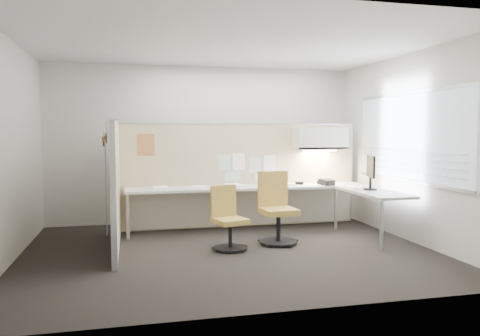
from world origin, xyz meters
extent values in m
cube|color=black|center=(0.00, 0.00, -0.01)|extent=(5.50, 4.50, 0.01)
cube|color=white|center=(0.00, 0.00, 2.80)|extent=(5.50, 4.50, 0.01)
cube|color=beige|center=(0.00, 2.25, 1.40)|extent=(5.50, 0.02, 2.80)
cube|color=beige|center=(0.00, -2.25, 1.40)|extent=(5.50, 0.02, 2.80)
cube|color=beige|center=(-2.75, 0.00, 1.40)|extent=(0.02, 4.50, 2.80)
cube|color=beige|center=(2.75, 0.00, 1.40)|extent=(0.02, 4.50, 2.80)
cube|color=#A7B2C2|center=(2.73, 0.00, 1.55)|extent=(0.01, 2.80, 1.30)
cube|color=#C4B087|center=(0.55, 1.60, 0.88)|extent=(4.10, 0.06, 1.75)
cube|color=#C4B087|center=(-1.50, 0.50, 0.88)|extent=(0.06, 2.20, 1.75)
cube|color=beige|center=(0.60, 1.27, 0.71)|extent=(4.00, 0.60, 0.04)
cube|color=beige|center=(2.30, 0.23, 0.71)|extent=(0.60, 1.47, 0.04)
cube|color=beige|center=(0.60, 1.54, 0.34)|extent=(3.90, 0.02, 0.64)
cylinder|color=#A5A8AA|center=(-1.35, 1.02, 0.34)|extent=(0.05, 0.05, 0.69)
cylinder|color=#A5A8AA|center=(2.05, -0.45, 0.34)|extent=(0.05, 0.05, 0.69)
cylinder|color=#A5A8AA|center=(2.05, 1.02, 0.34)|extent=(0.05, 0.05, 0.69)
cube|color=beige|center=(1.90, 1.39, 1.51)|extent=(0.90, 0.36, 0.38)
cube|color=#FFEABF|center=(1.90, 1.39, 1.30)|extent=(0.60, 0.06, 0.02)
cube|color=#8CBF8C|center=(0.25, 1.57, 1.10)|extent=(0.21, 0.00, 0.28)
cube|color=white|center=(0.50, 1.57, 1.12)|extent=(0.21, 0.00, 0.28)
cube|color=#8CBF8C|center=(0.78, 1.57, 1.05)|extent=(0.21, 0.00, 0.28)
cube|color=white|center=(1.05, 1.57, 1.08)|extent=(0.21, 0.00, 0.28)
cube|color=#8CBF8C|center=(0.40, 1.57, 0.88)|extent=(0.28, 0.00, 0.18)
cube|color=white|center=(0.90, 1.57, 0.86)|extent=(0.21, 0.00, 0.14)
cube|color=orange|center=(-1.05, 1.57, 1.42)|extent=(0.28, 0.00, 0.35)
cylinder|color=black|center=(0.02, 0.03, 0.03)|extent=(0.46, 0.46, 0.03)
cylinder|color=black|center=(0.02, 0.03, 0.20)|extent=(0.05, 0.05, 0.35)
cube|color=#EFC459|center=(0.02, 0.03, 0.41)|extent=(0.51, 0.51, 0.07)
cube|color=#EFC459|center=(-0.03, 0.22, 0.66)|extent=(0.39, 0.17, 0.44)
cylinder|color=black|center=(0.78, 0.22, 0.03)|extent=(0.54, 0.54, 0.03)
cylinder|color=black|center=(0.78, 0.22, 0.24)|extent=(0.06, 0.06, 0.42)
cube|color=#EFC459|center=(0.78, 0.22, 0.48)|extent=(0.52, 0.52, 0.08)
cube|color=#EFC459|center=(0.76, 0.45, 0.78)|extent=(0.46, 0.10, 0.52)
cylinder|color=black|center=(2.30, 0.34, 0.75)|extent=(0.21, 0.21, 0.02)
cylinder|color=black|center=(2.30, 0.34, 0.83)|extent=(0.04, 0.04, 0.19)
cube|color=black|center=(2.30, 0.34, 1.10)|extent=(0.18, 0.49, 0.33)
cube|color=black|center=(2.30, 0.34, 1.10)|extent=(0.14, 0.44, 0.29)
cube|color=black|center=(1.93, 1.12, 0.78)|extent=(0.25, 0.24, 0.12)
cylinder|color=black|center=(1.84, 1.14, 0.81)|extent=(0.08, 0.17, 0.04)
cube|color=black|center=(1.50, 1.30, 0.76)|extent=(0.15, 0.08, 0.05)
cube|color=black|center=(1.87, 1.30, 0.76)|extent=(0.11, 0.09, 0.06)
cube|color=silver|center=(-1.50, -0.50, 1.77)|extent=(0.14, 0.02, 0.02)
cylinder|color=silver|center=(-1.57, -0.50, 1.69)|extent=(0.02, 0.02, 0.14)
cube|color=#AD7F4C|center=(-1.57, -0.50, 1.56)|extent=(0.02, 0.42, 0.12)
cube|color=#AD7F4C|center=(-1.60, -0.47, 1.52)|extent=(0.02, 0.42, 0.12)
cube|color=#B5B3BE|center=(-1.58, -0.55, 0.95)|extent=(0.01, 0.07, 1.06)
cube|color=white|center=(-0.84, 1.21, 0.75)|extent=(0.24, 0.31, 0.04)
cube|color=white|center=(-0.23, 1.28, 0.74)|extent=(0.27, 0.33, 0.02)
cube|color=white|center=(0.34, 1.24, 0.75)|extent=(0.28, 0.34, 0.05)
cube|color=white|center=(0.99, 1.31, 0.74)|extent=(0.29, 0.34, 0.01)
cube|color=white|center=(1.26, 1.27, 0.74)|extent=(0.24, 0.31, 0.03)
cube|color=white|center=(2.20, 0.65, 0.74)|extent=(0.26, 0.32, 0.02)
camera|label=1|loc=(-1.30, -6.17, 1.63)|focal=35.00mm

